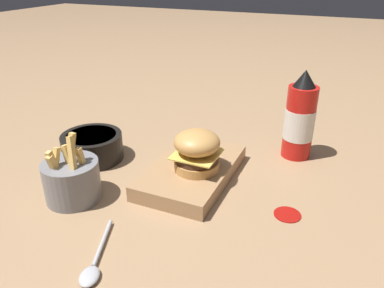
# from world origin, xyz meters

# --- Properties ---
(ground_plane) EXTENTS (6.00, 6.00, 0.00)m
(ground_plane) POSITION_xyz_m (0.00, 0.00, 0.00)
(ground_plane) COLOR #9E7A56
(serving_board) EXTENTS (0.27, 0.16, 0.03)m
(serving_board) POSITION_xyz_m (0.01, 0.07, 0.02)
(serving_board) COLOR #A37A51
(serving_board) RESTS_ON ground_plane
(burger) EXTENTS (0.10, 0.10, 0.09)m
(burger) POSITION_xyz_m (-0.00, 0.05, 0.08)
(burger) COLOR tan
(burger) RESTS_ON serving_board
(ketchup_bottle) EXTENTS (0.07, 0.07, 0.22)m
(ketchup_bottle) POSITION_xyz_m (0.22, -0.12, 0.10)
(ketchup_bottle) COLOR red
(ketchup_bottle) RESTS_ON ground_plane
(fries_basket) EXTENTS (0.11, 0.11, 0.14)m
(fries_basket) POSITION_xyz_m (-0.16, 0.26, 0.04)
(fries_basket) COLOR slate
(fries_basket) RESTS_ON ground_plane
(side_bowl) EXTENTS (0.14, 0.14, 0.06)m
(side_bowl) POSITION_xyz_m (0.00, 0.33, 0.03)
(side_bowl) COLOR black
(side_bowl) RESTS_ON ground_plane
(spoon) EXTENTS (0.15, 0.07, 0.01)m
(spoon) POSITION_xyz_m (-0.30, 0.10, 0.01)
(spoon) COLOR #B2B2B7
(spoon) RESTS_ON ground_plane
(ketchup_puddle) EXTENTS (0.05, 0.05, 0.00)m
(ketchup_puddle) POSITION_xyz_m (-0.04, -0.15, 0.00)
(ketchup_puddle) COLOR #9E140F
(ketchup_puddle) RESTS_ON ground_plane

